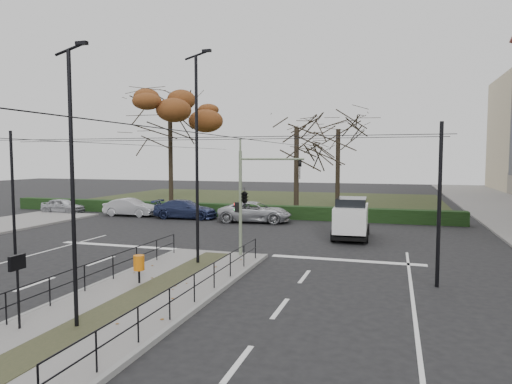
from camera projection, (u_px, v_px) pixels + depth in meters
ground at (174, 280)px, 17.53m from camera, size 140.00×140.00×0.00m
median_island at (139, 298)px, 15.14m from camera, size 4.40×15.00×0.14m
park at (260, 200)px, 49.79m from camera, size 38.00×26.00×0.10m
hedge at (213, 210)px, 36.98m from camera, size 38.00×1.00×1.00m
median_railing at (137, 271)px, 14.97m from camera, size 4.14×13.24×0.92m
catenary at (191, 189)px, 18.81m from camera, size 20.00×34.00×6.00m
traffic_light at (246, 195)px, 21.17m from camera, size 3.32×1.88×4.88m
litter_bin at (139, 263)px, 16.60m from camera, size 0.40×0.40×1.02m
info_panel at (17, 271)px, 12.10m from camera, size 0.11×0.52×1.99m
streetlamp_median_near at (73, 185)px, 12.06m from camera, size 0.63×0.13×7.54m
streetlamp_median_far at (197, 157)px, 19.48m from camera, size 0.76×0.15×9.08m
parked_car_first at (63, 206)px, 38.53m from camera, size 3.75×1.53×1.27m
parked_car_second at (130, 207)px, 36.81m from camera, size 4.29×1.54×1.41m
parked_car_third at (185, 209)px, 35.33m from camera, size 5.12×2.41×1.44m
parked_car_fourth at (255, 212)px, 33.37m from camera, size 5.59×3.06×1.49m
white_van at (351, 217)px, 26.64m from camera, size 2.16×4.47×2.37m
rust_tree at (170, 112)px, 45.20m from camera, size 10.55×10.55×12.03m
bare_tree_center at (338, 135)px, 44.73m from camera, size 7.16×7.16×9.85m
bare_tree_near at (297, 134)px, 39.28m from camera, size 6.48×6.48×9.57m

